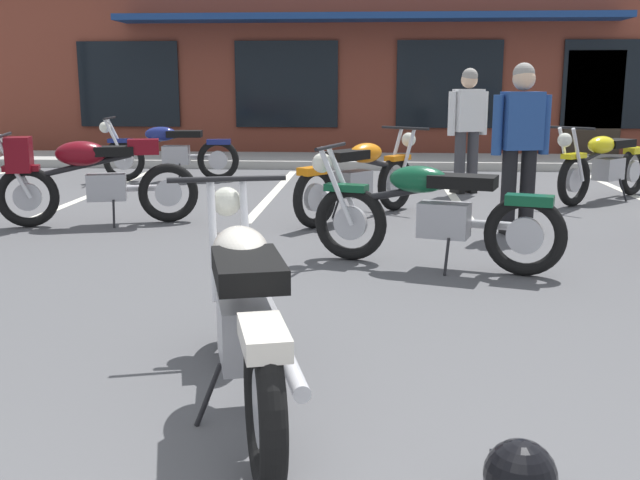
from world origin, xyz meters
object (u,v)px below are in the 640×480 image
object	(u,v)px
motorcycle_silver_naked	(169,151)
person_in_black_shirt	(468,123)
motorcycle_black_cruiser	(432,212)
motorcycle_blue_standard	(87,176)
motorcycle_foreground_classic	(244,311)
motorcycle_red_sportbike	(605,165)
person_in_shorts_foreground	(521,138)
helmet_on_pavement	(520,476)
motorcycle_orange_scrambler	(359,177)

from	to	relation	value
motorcycle_silver_naked	person_in_black_shirt	xyz separation A→B (m)	(4.38, -0.98, 0.49)
motorcycle_black_cruiser	motorcycle_blue_standard	world-z (taller)	same
motorcycle_blue_standard	motorcycle_silver_naked	bearing A→B (deg)	91.74
motorcycle_foreground_classic	motorcycle_red_sportbike	distance (m)	7.37
motorcycle_red_sportbike	motorcycle_silver_naked	size ratio (longest dim) A/B	0.79
person_in_black_shirt	person_in_shorts_foreground	size ratio (longest dim) A/B	1.00
person_in_shorts_foreground	helmet_on_pavement	distance (m)	5.19
motorcycle_black_cruiser	motorcycle_silver_naked	world-z (taller)	same
motorcycle_red_sportbike	motorcycle_foreground_classic	bearing A→B (deg)	-118.53
motorcycle_foreground_classic	motorcycle_red_sportbike	xyz separation A→B (m)	(3.52, 6.48, 0.00)
motorcycle_black_cruiser	person_in_shorts_foreground	distance (m)	1.83
motorcycle_orange_scrambler	helmet_on_pavement	size ratio (longest dim) A/B	6.91
motorcycle_black_cruiser	helmet_on_pavement	world-z (taller)	motorcycle_black_cruiser
motorcycle_red_sportbike	person_in_black_shirt	world-z (taller)	person_in_black_shirt
motorcycle_blue_standard	motorcycle_foreground_classic	bearing A→B (deg)	-61.00
motorcycle_foreground_classic	person_in_shorts_foreground	bearing A→B (deg)	64.54
person_in_shorts_foreground	motorcycle_red_sportbike	bearing A→B (deg)	56.12
motorcycle_silver_naked	motorcycle_blue_standard	distance (m)	3.63
person_in_black_shirt	motorcycle_black_cruiser	bearing A→B (deg)	-100.41
motorcycle_silver_naked	person_in_black_shirt	world-z (taller)	person_in_black_shirt
motorcycle_black_cruiser	person_in_black_shirt	xyz separation A→B (m)	(0.78, 4.26, 0.49)
motorcycle_orange_scrambler	person_in_black_shirt	xyz separation A→B (m)	(1.41, 2.04, 0.49)
helmet_on_pavement	motorcycle_foreground_classic	bearing A→B (deg)	144.37
motorcycle_silver_naked	motorcycle_blue_standard	world-z (taller)	same
motorcycle_black_cruiser	helmet_on_pavement	xyz separation A→B (m)	(0.05, -3.56, -0.33)
motorcycle_blue_standard	helmet_on_pavement	bearing A→B (deg)	-55.64
motorcycle_red_sportbike	motorcycle_blue_standard	world-z (taller)	same
person_in_black_shirt	helmet_on_pavement	xyz separation A→B (m)	(-0.73, -7.82, -0.82)
motorcycle_orange_scrambler	person_in_shorts_foreground	xyz separation A→B (m)	(1.59, -0.74, 0.49)
motorcycle_silver_naked	motorcycle_orange_scrambler	bearing A→B (deg)	-45.56
motorcycle_orange_scrambler	person_in_black_shirt	world-z (taller)	person_in_black_shirt
motorcycle_foreground_classic	motorcycle_silver_naked	size ratio (longest dim) A/B	0.98
motorcycle_black_cruiser	motorcycle_silver_naked	distance (m)	6.35
motorcycle_silver_naked	helmet_on_pavement	size ratio (longest dim) A/B	8.11
motorcycle_red_sportbike	helmet_on_pavement	xyz separation A→B (m)	(-2.41, -7.27, -0.33)
motorcycle_blue_standard	motorcycle_orange_scrambler	size ratio (longest dim) A/B	1.15
helmet_on_pavement	person_in_shorts_foreground	bearing A→B (deg)	79.77
motorcycle_black_cruiser	motorcycle_orange_scrambler	xyz separation A→B (m)	(-0.63, 2.21, 0.00)
motorcycle_orange_scrambler	person_in_black_shirt	distance (m)	2.53
motorcycle_black_cruiser	person_in_shorts_foreground	size ratio (longest dim) A/B	1.22
motorcycle_silver_naked	person_in_black_shirt	bearing A→B (deg)	-12.64
motorcycle_orange_scrambler	helmet_on_pavement	bearing A→B (deg)	-83.26
motorcycle_blue_standard	person_in_shorts_foreground	xyz separation A→B (m)	(4.45, -0.14, 0.42)
motorcycle_silver_naked	motorcycle_orange_scrambler	xyz separation A→B (m)	(2.97, -3.02, 0.00)
motorcycle_foreground_classic	motorcycle_orange_scrambler	xyz separation A→B (m)	(0.43, 4.98, 0.00)
motorcycle_foreground_classic	motorcycle_black_cruiser	size ratio (longest dim) A/B	1.01
motorcycle_foreground_classic	motorcycle_red_sportbike	world-z (taller)	same
motorcycle_black_cruiser	motorcycle_blue_standard	size ratio (longest dim) A/B	0.99
motorcycle_red_sportbike	motorcycle_blue_standard	xyz separation A→B (m)	(-5.95, -2.10, 0.07)
motorcycle_blue_standard	motorcycle_orange_scrambler	distance (m)	2.92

